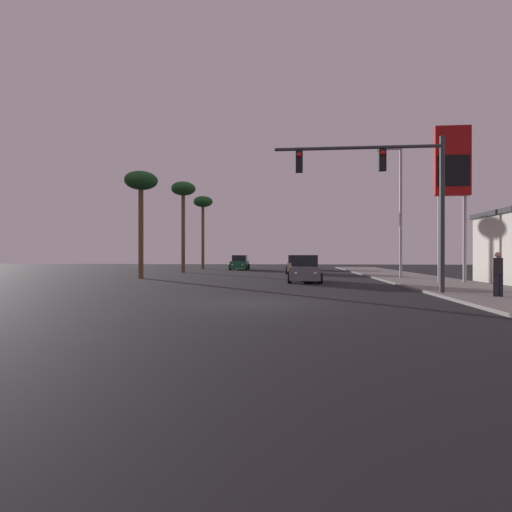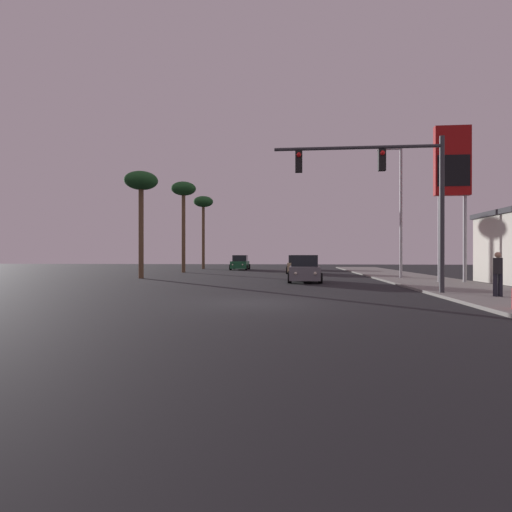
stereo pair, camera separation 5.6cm
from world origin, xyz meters
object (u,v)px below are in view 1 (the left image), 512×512
object	(u,v)px
car_green	(240,263)
pedestrian_on_sidewalk	(498,272)
car_grey	(304,270)
car_tan	(297,265)
street_lamp	(399,205)
palm_tree_mid	(183,194)
car_red	(298,263)
traffic_light_mast	(393,183)
gas_station_sign	(452,170)
palm_tree_far	(203,206)
palm_tree_near	(141,186)

from	to	relation	value
car_green	pedestrian_on_sidewalk	bearing A→B (deg)	113.18
car_grey	pedestrian_on_sidewalk	bearing A→B (deg)	127.41
car_tan	street_lamp	size ratio (longest dim) A/B	0.48
car_green	palm_tree_mid	xyz separation A→B (m)	(-4.51, -7.82, 6.89)
car_red	car_green	bearing A→B (deg)	5.78
traffic_light_mast	gas_station_sign	size ratio (longest dim) A/B	0.78
traffic_light_mast	pedestrian_on_sidewalk	distance (m)	5.28
gas_station_sign	palm_tree_far	distance (m)	31.28
car_green	car_tan	xyz separation A→B (m)	(6.49, -8.72, 0.00)
traffic_light_mast	palm_tree_mid	size ratio (longest dim) A/B	0.80
street_lamp	car_tan	bearing A→B (deg)	127.74
car_grey	car_red	xyz separation A→B (m)	(-0.08, 21.54, 0.00)
pedestrian_on_sidewalk	palm_tree_far	size ratio (longest dim) A/B	0.19
gas_station_sign	car_grey	bearing A→B (deg)	171.90
car_tan	palm_tree_mid	bearing A→B (deg)	-4.58
palm_tree_near	car_green	bearing A→B (deg)	74.75
car_tan	gas_station_sign	xyz separation A→B (m)	(8.73, -13.08, 5.86)
pedestrian_on_sidewalk	car_tan	bearing A→B (deg)	108.84
palm_tree_mid	palm_tree_far	distance (m)	10.01
car_grey	car_red	distance (m)	21.54
car_grey	car_green	size ratio (longest dim) A/B	1.00
gas_station_sign	palm_tree_far	bearing A→B (deg)	129.89
palm_tree_mid	palm_tree_far	bearing A→B (deg)	91.79
car_tan	traffic_light_mast	distance (m)	20.55
car_grey	palm_tree_near	world-z (taller)	palm_tree_near
pedestrian_on_sidewalk	palm_tree_far	distance (m)	37.73
palm_tree_mid	pedestrian_on_sidewalk	bearing A→B (deg)	-50.52
street_lamp	palm_tree_mid	world-z (taller)	street_lamp
car_tan	palm_tree_near	size ratio (longest dim) A/B	0.56
car_red	palm_tree_near	distance (m)	22.81
car_tan	gas_station_sign	size ratio (longest dim) A/B	0.48
car_red	gas_station_sign	distance (m)	24.98
car_red	palm_tree_far	size ratio (longest dim) A/B	0.49
street_lamp	pedestrian_on_sidewalk	world-z (taller)	street_lamp
traffic_light_mast	palm_tree_near	world-z (taller)	palm_tree_near
car_grey	palm_tree_near	bearing A→B (deg)	-12.64
palm_tree_far	street_lamp	bearing A→B (deg)	-47.40
palm_tree_far	palm_tree_mid	bearing A→B (deg)	-88.21
pedestrian_on_sidewalk	gas_station_sign	bearing A→B (deg)	79.70
palm_tree_near	car_red	bearing A→B (deg)	58.37
street_lamp	palm_tree_far	world-z (taller)	street_lamp
pedestrian_on_sidewalk	traffic_light_mast	bearing A→B (deg)	157.91
street_lamp	car_grey	bearing A→B (deg)	-155.15
car_tan	pedestrian_on_sidewalk	size ratio (longest dim) A/B	2.58
car_grey	gas_station_sign	xyz separation A→B (m)	(8.44, -1.20, 5.86)
car_green	traffic_light_mast	bearing A→B (deg)	108.26
palm_tree_far	traffic_light_mast	bearing A→B (deg)	-63.90
traffic_light_mast	pedestrian_on_sidewalk	bearing A→B (deg)	-22.09
car_red	street_lamp	size ratio (longest dim) A/B	0.48
car_red	traffic_light_mast	bearing A→B (deg)	94.60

